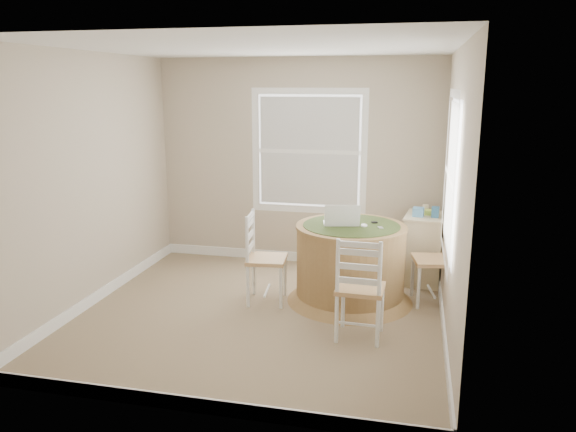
% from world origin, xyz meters
% --- Properties ---
extents(room, '(3.64, 3.64, 2.64)m').
position_xyz_m(room, '(0.17, 0.16, 1.30)').
color(room, '#8B7558').
rests_on(room, ground).
extents(round_table, '(1.34, 1.34, 0.84)m').
position_xyz_m(round_table, '(0.84, 0.57, 0.45)').
color(round_table, olive).
rests_on(round_table, ground).
extents(chair_left, '(0.44, 0.46, 0.95)m').
position_xyz_m(chair_left, '(-0.02, 0.35, 0.47)').
color(chair_left, white).
rests_on(chair_left, ground).
extents(chair_near, '(0.43, 0.42, 0.95)m').
position_xyz_m(chair_near, '(1.03, -0.30, 0.47)').
color(chair_near, white).
rests_on(chair_near, ground).
extents(chair_right, '(0.47, 0.48, 0.95)m').
position_xyz_m(chair_right, '(1.69, 0.71, 0.47)').
color(chair_right, white).
rests_on(chair_right, ground).
extents(laptop, '(0.42, 0.39, 0.25)m').
position_xyz_m(laptop, '(0.73, 0.56, 0.87)').
color(laptop, white).
rests_on(laptop, round_table).
extents(mouse, '(0.10, 0.12, 0.04)m').
position_xyz_m(mouse, '(0.97, 0.55, 0.84)').
color(mouse, white).
rests_on(mouse, round_table).
extents(phone, '(0.07, 0.10, 0.02)m').
position_xyz_m(phone, '(1.14, 0.52, 0.83)').
color(phone, '#B7BABF').
rests_on(phone, round_table).
extents(keys, '(0.07, 0.07, 0.02)m').
position_xyz_m(keys, '(1.07, 0.71, 0.84)').
color(keys, black).
rests_on(keys, round_table).
extents(corner_chest, '(0.51, 0.65, 0.80)m').
position_xyz_m(corner_chest, '(1.60, 1.37, 0.40)').
color(corner_chest, beige).
rests_on(corner_chest, ground).
extents(tissue_box, '(0.13, 0.13, 0.10)m').
position_xyz_m(tissue_box, '(1.51, 1.28, 0.85)').
color(tissue_box, '#61A4DE').
rests_on(tissue_box, corner_chest).
extents(box_yellow, '(0.16, 0.12, 0.06)m').
position_xyz_m(box_yellow, '(1.67, 1.39, 0.83)').
color(box_yellow, '#CBE450').
rests_on(box_yellow, corner_chest).
extents(box_blue, '(0.09, 0.09, 0.12)m').
position_xyz_m(box_blue, '(1.71, 1.27, 0.86)').
color(box_blue, teal).
rests_on(box_blue, corner_chest).
extents(cup_cream, '(0.07, 0.07, 0.09)m').
position_xyz_m(cup_cream, '(1.60, 1.52, 0.85)').
color(cup_cream, beige).
rests_on(cup_cream, corner_chest).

